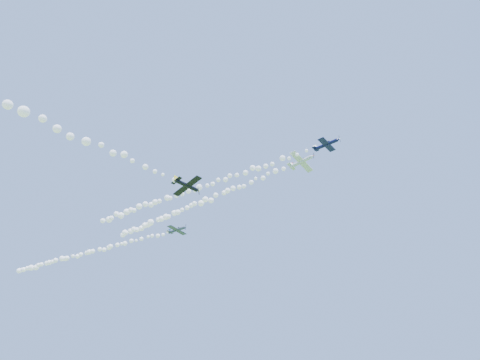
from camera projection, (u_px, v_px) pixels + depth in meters
The scene contains 8 objects.
plane_white at pixel (302, 162), 99.64m from camera, with size 7.61×7.70×2.77m.
smoke_trail_white at pixel (192, 206), 123.35m from camera, with size 74.90×17.71×3.17m, color white, non-canonical shape.
plane_navy at pixel (327, 144), 92.64m from camera, with size 6.95×7.24×1.90m.
smoke_trail_navy at pixel (191, 190), 113.64m from camera, with size 78.70×9.15×2.72m, color white, non-canonical shape.
plane_grey at pixel (177, 230), 123.02m from camera, with size 7.28×7.55×1.93m.
smoke_trail_grey at pixel (83, 254), 143.50m from camera, with size 82.81×5.96×3.23m, color white, non-canonical shape.
plane_black at pixel (187, 186), 78.64m from camera, with size 6.87×6.66×2.21m.
smoke_trail_black at pixel (8, 104), 55.73m from camera, with size 13.52×62.57×2.75m, color white, non-canonical shape.
Camera 1 is at (49.06, -81.46, 2.00)m, focal length 30.00 mm.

